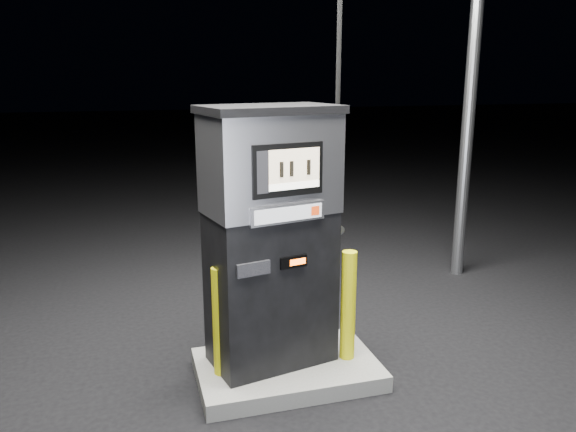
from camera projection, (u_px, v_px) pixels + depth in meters
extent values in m
plane|color=black|center=(287.00, 377.00, 5.07)|extent=(80.00, 80.00, 0.00)
cube|color=#63635F|center=(287.00, 369.00, 5.06)|extent=(1.60, 1.00, 0.15)
cylinder|color=gray|center=(469.00, 107.00, 7.19)|extent=(0.16, 0.16, 4.50)
cube|color=black|center=(271.00, 288.00, 4.93)|extent=(1.15, 0.81, 1.38)
cube|color=#AFAFB6|center=(270.00, 164.00, 4.66)|extent=(1.17, 0.84, 0.83)
cube|color=black|center=(269.00, 109.00, 4.55)|extent=(1.23, 0.89, 0.07)
cube|color=black|center=(288.00, 170.00, 4.39)|extent=(0.61, 0.16, 0.42)
cube|color=#C7B290|center=(295.00, 166.00, 4.39)|extent=(0.44, 0.10, 0.26)
cube|color=white|center=(295.00, 186.00, 4.42)|extent=(0.44, 0.10, 0.06)
cube|color=#AFAFB6|center=(288.00, 213.00, 4.47)|extent=(0.65, 0.17, 0.15)
cube|color=#AFB2B7|center=(289.00, 214.00, 4.46)|extent=(0.59, 0.13, 0.12)
cube|color=#BA310C|center=(315.00, 211.00, 4.57)|extent=(0.08, 0.02, 0.08)
cube|color=black|center=(294.00, 262.00, 4.60)|extent=(0.24, 0.07, 0.10)
cube|color=#FF580C|center=(298.00, 262.00, 4.61)|extent=(0.14, 0.03, 0.05)
cube|color=black|center=(253.00, 269.00, 4.44)|extent=(0.29, 0.09, 0.11)
cube|color=black|center=(328.00, 228.00, 5.08)|extent=(0.15, 0.22, 0.27)
cylinder|color=gray|center=(334.00, 227.00, 5.11)|extent=(0.13, 0.25, 0.08)
cylinder|color=black|center=(340.00, 13.00, 4.60)|extent=(0.05, 0.05, 3.41)
cylinder|color=#CAC80B|center=(220.00, 322.00, 4.74)|extent=(0.16, 0.16, 0.96)
cylinder|color=#CAC80B|center=(348.00, 306.00, 5.00)|extent=(0.17, 0.17, 1.01)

